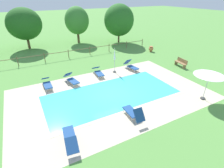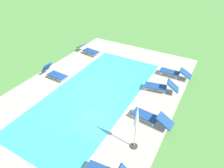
{
  "view_description": "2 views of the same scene",
  "coord_description": "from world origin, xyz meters",
  "px_view_note": "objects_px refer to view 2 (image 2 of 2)",
  "views": [
    {
      "loc": [
        -5.54,
        -10.32,
        7.06
      ],
      "look_at": [
        0.3,
        0.5,
        0.6
      ],
      "focal_mm": 27.79,
      "sensor_mm": 36.0,
      "label": 1
    },
    {
      "loc": [
        7.67,
        5.58,
        7.28
      ],
      "look_at": [
        -0.64,
        0.9,
        0.65
      ],
      "focal_mm": 31.96,
      "sensor_mm": 36.0,
      "label": 2
    }
  ],
  "objects_px": {
    "sun_lounger_north_near_steps": "(160,86)",
    "patio_umbrella_closed_row_west": "(136,121)",
    "sun_lounger_north_far": "(151,117)",
    "sun_lounger_south_end": "(88,50)",
    "sun_lounger_south_near_corner": "(174,72)",
    "sun_lounger_north_end": "(54,73)"
  },
  "relations": [
    {
      "from": "sun_lounger_north_end",
      "to": "patio_umbrella_closed_row_west",
      "type": "xyz_separation_m",
      "value": [
        2.47,
        6.87,
        1.18
      ]
    },
    {
      "from": "sun_lounger_north_near_steps",
      "to": "patio_umbrella_closed_row_west",
      "type": "xyz_separation_m",
      "value": [
        4.49,
        0.31,
        1.2
      ]
    },
    {
      "from": "sun_lounger_south_near_corner",
      "to": "sun_lounger_south_end",
      "type": "relative_size",
      "value": 0.98
    },
    {
      "from": "sun_lounger_north_near_steps",
      "to": "sun_lounger_north_far",
      "type": "relative_size",
      "value": 0.98
    },
    {
      "from": "sun_lounger_north_near_steps",
      "to": "sun_lounger_south_end",
      "type": "height_order",
      "value": "sun_lounger_north_near_steps"
    },
    {
      "from": "sun_lounger_south_near_corner",
      "to": "sun_lounger_north_far",
      "type": "bearing_deg",
      "value": 1.52
    },
    {
      "from": "sun_lounger_north_near_steps",
      "to": "sun_lounger_south_near_corner",
      "type": "xyz_separation_m",
      "value": [
        -2.03,
        0.28,
        -0.02
      ]
    },
    {
      "from": "sun_lounger_south_end",
      "to": "sun_lounger_north_far",
      "type": "bearing_deg",
      "value": 55.81
    },
    {
      "from": "sun_lounger_north_far",
      "to": "sun_lounger_north_end",
      "type": "bearing_deg",
      "value": -95.91
    },
    {
      "from": "sun_lounger_north_far",
      "to": "sun_lounger_south_end",
      "type": "relative_size",
      "value": 1.0
    },
    {
      "from": "sun_lounger_north_far",
      "to": "patio_umbrella_closed_row_west",
      "type": "bearing_deg",
      "value": -2.83
    },
    {
      "from": "sun_lounger_north_near_steps",
      "to": "sun_lounger_south_near_corner",
      "type": "bearing_deg",
      "value": 172.28
    },
    {
      "from": "sun_lounger_north_far",
      "to": "sun_lounger_north_end",
      "type": "xyz_separation_m",
      "value": [
        -0.72,
        -6.96,
        0.04
      ]
    },
    {
      "from": "sun_lounger_north_end",
      "to": "sun_lounger_south_near_corner",
      "type": "xyz_separation_m",
      "value": [
        -4.04,
        6.83,
        -0.04
      ]
    },
    {
      "from": "sun_lounger_north_far",
      "to": "sun_lounger_south_near_corner",
      "type": "xyz_separation_m",
      "value": [
        -4.76,
        -0.13,
        -0.0
      ]
    },
    {
      "from": "sun_lounger_north_near_steps",
      "to": "sun_lounger_south_near_corner",
      "type": "distance_m",
      "value": 2.05
    },
    {
      "from": "sun_lounger_north_far",
      "to": "sun_lounger_south_near_corner",
      "type": "distance_m",
      "value": 4.77
    },
    {
      "from": "patio_umbrella_closed_row_west",
      "to": "sun_lounger_south_near_corner",
      "type": "bearing_deg",
      "value": -179.65
    },
    {
      "from": "sun_lounger_north_far",
      "to": "patio_umbrella_closed_row_west",
      "type": "relative_size",
      "value": 0.86
    },
    {
      "from": "sun_lounger_north_far",
      "to": "sun_lounger_south_end",
      "type": "xyz_separation_m",
      "value": [
        -4.83,
        -7.11,
        0.0
      ]
    },
    {
      "from": "sun_lounger_north_far",
      "to": "sun_lounger_south_end",
      "type": "bearing_deg",
      "value": -124.19
    },
    {
      "from": "sun_lounger_south_end",
      "to": "sun_lounger_north_near_steps",
      "type": "bearing_deg",
      "value": 72.64
    }
  ]
}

